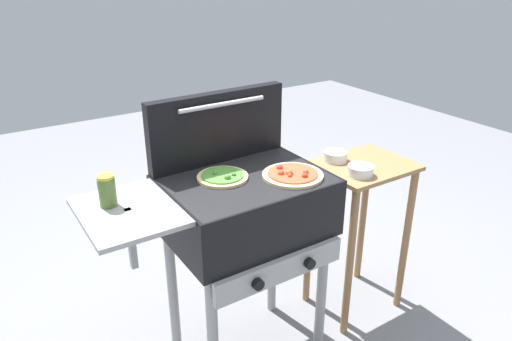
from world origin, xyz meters
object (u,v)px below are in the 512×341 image
Objects in this scene: grill at (243,211)px; pizza_pepperoni at (293,175)px; pizza_veggie at (223,177)px; topping_bowl_near at (335,156)px; topping_bowl_far at (361,171)px; sauce_jar at (107,191)px; prep_table at (360,208)px.

grill is 0.25m from pizza_pepperoni.
pizza_pepperoni is at bearing -29.24° from pizza_veggie.
grill is 0.17m from pizza_veggie.
topping_bowl_far is at bearing -95.98° from topping_bowl_near.
topping_bowl_near is at bearing 10.78° from grill.
topping_bowl_far is (1.08, -0.15, -0.13)m from sauce_jar.
topping_bowl_far is (0.63, -0.13, -0.08)m from pizza_veggie.
topping_bowl_near is at bearing 5.63° from pizza_veggie.
pizza_veggie is (-0.24, 0.14, -0.00)m from pizza_pepperoni.
sauce_jar reaches higher than pizza_pepperoni.
sauce_jar is 1.11m from topping_bowl_near.
prep_table is 7.07× the size of topping_bowl_near.
pizza_pepperoni is 0.61m from prep_table.
grill is 8.29× the size of topping_bowl_far.
pizza_veggie is (-0.06, 0.05, 0.15)m from grill.
topping_bowl_near is (0.59, 0.11, 0.07)m from grill.
topping_bowl_far is (0.39, 0.01, -0.08)m from pizza_pepperoni.
grill is 8.41× the size of topping_bowl_near.
pizza_pepperoni is 0.28m from pizza_veggie.
sauce_jar is 1.25m from prep_table.
prep_table is (0.50, 0.09, -0.34)m from pizza_pepperoni.
topping_bowl_far is at bearing -11.29° from pizza_veggie.
pizza_veggie is 1.78× the size of topping_bowl_near.
topping_bowl_far is at bearing -7.89° from grill.
topping_bowl_far is (0.57, -0.08, 0.07)m from grill.
grill is at bearing 153.62° from pizza_pepperoni.
sauce_jar reaches higher than grill.
sauce_jar is at bearing 172.31° from topping_bowl_far.
prep_table is at bearing -3.02° from sauce_jar.
grill is 0.70m from prep_table.
topping_bowl_near is 0.19m from topping_bowl_far.
grill reaches higher than topping_bowl_near.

